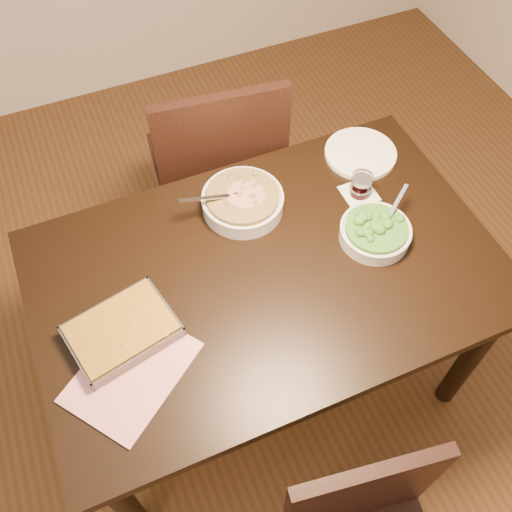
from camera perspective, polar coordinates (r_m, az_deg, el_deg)
ground at (r=2.38m, az=0.87°, el=-11.45°), size 4.00×4.00×0.00m
table at (r=1.80m, az=1.13°, el=-3.04°), size 1.40×0.90×0.75m
magazine_a at (r=1.59m, az=-12.33°, el=-11.27°), size 0.41×0.40×0.01m
coaster at (r=1.93m, az=10.27°, el=6.17°), size 0.11×0.11×0.00m
stew_bowl at (r=1.83m, az=-1.35°, el=5.54°), size 0.30×0.27×0.10m
broccoli_bowl at (r=1.80m, az=11.84°, el=2.38°), size 0.23×0.22×0.09m
baking_dish at (r=1.62m, az=-13.24°, el=-7.34°), size 0.32×0.27×0.05m
wine_tumbler at (r=1.90m, az=10.46°, el=7.03°), size 0.07×0.07×0.08m
dinner_plate at (r=2.05m, az=10.40°, el=10.06°), size 0.25×0.25×0.02m
chair_far at (r=2.25m, az=-3.84°, el=8.88°), size 0.52×0.52×1.00m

